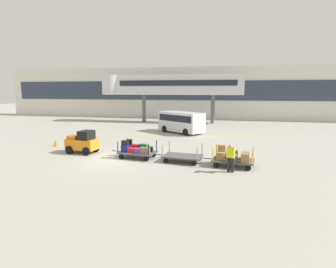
# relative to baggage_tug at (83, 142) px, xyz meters

# --- Properties ---
(ground_plane) EXTENTS (120.00, 120.00, 0.00)m
(ground_plane) POSITION_rel_baggage_tug_xyz_m (2.91, -0.97, -0.75)
(ground_plane) COLOR #9E9B91
(apron_lead_line) EXTENTS (20.30, 1.61, 0.01)m
(apron_lead_line) POSITION_rel_baggage_tug_xyz_m (5.53, 8.75, -0.75)
(apron_lead_line) COLOR yellow
(apron_lead_line) RESTS_ON ground_plane
(terminal_building) EXTENTS (57.76, 2.51, 7.65)m
(terminal_building) POSITION_rel_baggage_tug_xyz_m (2.91, 25.01, 3.08)
(terminal_building) COLOR silver
(terminal_building) RESTS_ON ground_plane
(jet_bridge) EXTENTS (18.97, 3.00, 6.27)m
(jet_bridge) POSITION_rel_baggage_tug_xyz_m (1.45, 19.02, 4.17)
(jet_bridge) COLOR silver
(jet_bridge) RESTS_ON ground_plane
(baggage_tug) EXTENTS (2.22, 1.45, 1.58)m
(baggage_tug) POSITION_rel_baggage_tug_xyz_m (0.00, 0.00, 0.00)
(baggage_tug) COLOR orange
(baggage_tug) RESTS_ON ground_plane
(baggage_cart_lead) EXTENTS (3.07, 1.67, 1.15)m
(baggage_cart_lead) POSITION_rel_baggage_tug_xyz_m (4.06, -0.52, -0.22)
(baggage_cart_lead) COLOR #4C4C4F
(baggage_cart_lead) RESTS_ON ground_plane
(baggage_cart_middle) EXTENTS (3.07, 1.67, 1.10)m
(baggage_cart_middle) POSITION_rel_baggage_tug_xyz_m (7.10, -0.89, -0.41)
(baggage_cart_middle) COLOR #4C4C4F
(baggage_cart_middle) RESTS_ON ground_plane
(baggage_cart_tail) EXTENTS (3.07, 1.67, 1.16)m
(baggage_cart_tail) POSITION_rel_baggage_tug_xyz_m (10.07, -1.24, -0.21)
(baggage_cart_tail) COLOR #4C4C4F
(baggage_cart_tail) RESTS_ON ground_plane
(baggage_handler) EXTENTS (0.49, 0.50, 1.56)m
(baggage_handler) POSITION_rel_baggage_tug_xyz_m (9.93, -2.47, 0.11)
(baggage_handler) COLOR black
(baggage_handler) RESTS_ON ground_plane
(shuttle_van) EXTENTS (5.03, 4.28, 2.10)m
(shuttle_van) POSITION_rel_baggage_tug_xyz_m (5.14, 10.33, 0.48)
(shuttle_van) COLOR silver
(shuttle_van) RESTS_ON ground_plane
(safety_cone_near) EXTENTS (0.36, 0.36, 0.55)m
(safety_cone_near) POSITION_rel_baggage_tug_xyz_m (-3.27, 1.71, -0.48)
(safety_cone_near) COLOR orange
(safety_cone_near) RESTS_ON ground_plane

